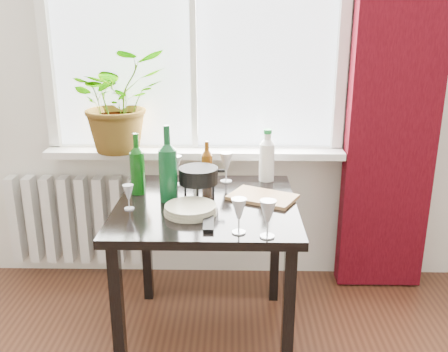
{
  "coord_description": "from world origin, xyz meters",
  "views": [
    {
      "loc": [
        0.23,
        -0.66,
        1.59
      ],
      "look_at": [
        0.18,
        1.55,
        0.87
      ],
      "focal_mm": 40.0,
      "sensor_mm": 36.0,
      "label": 1
    }
  ],
  "objects_px": {
    "radiator": "(76,220)",
    "tv_remote": "(208,224)",
    "wineglass_far_right": "(268,218)",
    "fondue_pot": "(199,182)",
    "plate_stack": "(191,209)",
    "cutting_board": "(263,197)",
    "wineglass_front_right": "(239,216)",
    "table": "(207,221)",
    "wineglass_back_left": "(176,170)",
    "wine_bottle_left": "(137,163)",
    "wineglass_back_center": "(226,167)",
    "wineglass_front_left": "(129,197)",
    "wine_bottle_right": "(168,163)",
    "potted_plant": "(119,101)",
    "bottle_amber": "(207,163)"
  },
  "relations": [
    {
      "from": "radiator",
      "to": "cutting_board",
      "type": "bearing_deg",
      "value": -26.83
    },
    {
      "from": "wineglass_front_right",
      "to": "fondue_pot",
      "type": "height_order",
      "value": "wineglass_front_right"
    },
    {
      "from": "table",
      "to": "wineglass_front_right",
      "type": "distance_m",
      "value": 0.41
    },
    {
      "from": "wineglass_front_left",
      "to": "bottle_amber",
      "type": "bearing_deg",
      "value": 46.56
    },
    {
      "from": "wine_bottle_right",
      "to": "fondue_pot",
      "type": "distance_m",
      "value": 0.19
    },
    {
      "from": "wineglass_back_center",
      "to": "wine_bottle_right",
      "type": "bearing_deg",
      "value": -133.42
    },
    {
      "from": "wineglass_far_right",
      "to": "fondue_pot",
      "type": "relative_size",
      "value": 0.73
    },
    {
      "from": "wineglass_far_right",
      "to": "wineglass_back_center",
      "type": "height_order",
      "value": "wineglass_back_center"
    },
    {
      "from": "radiator",
      "to": "table",
      "type": "height_order",
      "value": "table"
    },
    {
      "from": "wineglass_front_left",
      "to": "plate_stack",
      "type": "relative_size",
      "value": 0.49
    },
    {
      "from": "fondue_pot",
      "to": "tv_remote",
      "type": "xyz_separation_m",
      "value": [
        0.07,
        -0.35,
        -0.07
      ]
    },
    {
      "from": "wineglass_far_right",
      "to": "tv_remote",
      "type": "height_order",
      "value": "wineglass_far_right"
    },
    {
      "from": "wine_bottle_left",
      "to": "wineglass_back_center",
      "type": "bearing_deg",
      "value": 23.27
    },
    {
      "from": "radiator",
      "to": "wineglass_back_center",
      "type": "xyz_separation_m",
      "value": [
        0.94,
        -0.31,
        0.44
      ]
    },
    {
      "from": "plate_stack",
      "to": "cutting_board",
      "type": "distance_m",
      "value": 0.39
    },
    {
      "from": "potted_plant",
      "to": "wineglass_back_left",
      "type": "height_order",
      "value": "potted_plant"
    },
    {
      "from": "wine_bottle_right",
      "to": "potted_plant",
      "type": "bearing_deg",
      "value": 122.61
    },
    {
      "from": "fondue_pot",
      "to": "wineglass_front_left",
      "type": "bearing_deg",
      "value": -135.96
    },
    {
      "from": "potted_plant",
      "to": "tv_remote",
      "type": "height_order",
      "value": "potted_plant"
    },
    {
      "from": "radiator",
      "to": "tv_remote",
      "type": "height_order",
      "value": "tv_remote"
    },
    {
      "from": "plate_stack",
      "to": "radiator",
      "type": "bearing_deg",
      "value": 135.94
    },
    {
      "from": "wine_bottle_right",
      "to": "fondue_pot",
      "type": "xyz_separation_m",
      "value": [
        0.14,
        0.05,
        -0.11
      ]
    },
    {
      "from": "wine_bottle_right",
      "to": "wineglass_front_right",
      "type": "xyz_separation_m",
      "value": [
        0.33,
        -0.37,
        -0.11
      ]
    },
    {
      "from": "plate_stack",
      "to": "fondue_pot",
      "type": "distance_m",
      "value": 0.22
    },
    {
      "from": "wineglass_far_right",
      "to": "wineglass_front_left",
      "type": "xyz_separation_m",
      "value": [
        -0.61,
        0.29,
        -0.02
      ]
    },
    {
      "from": "fondue_pot",
      "to": "cutting_board",
      "type": "distance_m",
      "value": 0.32
    },
    {
      "from": "wineglass_far_right",
      "to": "wineglass_back_left",
      "type": "relative_size",
      "value": 1.0
    },
    {
      "from": "cutting_board",
      "to": "wineglass_front_right",
      "type": "bearing_deg",
      "value": -106.56
    },
    {
      "from": "table",
      "to": "radiator",
      "type": "bearing_deg",
      "value": 143.46
    },
    {
      "from": "potted_plant",
      "to": "bottle_amber",
      "type": "relative_size",
      "value": 2.45
    },
    {
      "from": "wineglass_front_left",
      "to": "plate_stack",
      "type": "height_order",
      "value": "wineglass_front_left"
    },
    {
      "from": "table",
      "to": "wineglass_far_right",
      "type": "bearing_deg",
      "value": -54.67
    },
    {
      "from": "wineglass_far_right",
      "to": "fondue_pot",
      "type": "distance_m",
      "value": 0.55
    },
    {
      "from": "tv_remote",
      "to": "wine_bottle_left",
      "type": "bearing_deg",
      "value": 130.54
    },
    {
      "from": "wine_bottle_right",
      "to": "wineglass_far_right",
      "type": "relative_size",
      "value": 2.33
    },
    {
      "from": "wine_bottle_left",
      "to": "wineglass_front_right",
      "type": "height_order",
      "value": "wine_bottle_left"
    },
    {
      "from": "wineglass_back_center",
      "to": "wineglass_front_left",
      "type": "relative_size",
      "value": 1.39
    },
    {
      "from": "radiator",
      "to": "tv_remote",
      "type": "relative_size",
      "value": 5.18
    },
    {
      "from": "cutting_board",
      "to": "plate_stack",
      "type": "bearing_deg",
      "value": -149.81
    },
    {
      "from": "wineglass_far_right",
      "to": "cutting_board",
      "type": "bearing_deg",
      "value": 89.33
    },
    {
      "from": "table",
      "to": "fondue_pot",
      "type": "xyz_separation_m",
      "value": [
        -0.04,
        0.08,
        0.17
      ]
    },
    {
      "from": "wineglass_front_right",
      "to": "wineglass_far_right",
      "type": "height_order",
      "value": "wineglass_far_right"
    },
    {
      "from": "wine_bottle_left",
      "to": "cutting_board",
      "type": "bearing_deg",
      "value": -6.15
    },
    {
      "from": "wineglass_front_left",
      "to": "plate_stack",
      "type": "bearing_deg",
      "value": -8.78
    },
    {
      "from": "wineglass_front_right",
      "to": "tv_remote",
      "type": "xyz_separation_m",
      "value": [
        -0.13,
        0.07,
        -0.07
      ]
    },
    {
      "from": "wineglass_front_right",
      "to": "tv_remote",
      "type": "height_order",
      "value": "wineglass_front_right"
    },
    {
      "from": "radiator",
      "to": "plate_stack",
      "type": "bearing_deg",
      "value": -44.06
    },
    {
      "from": "bottle_amber",
      "to": "wineglass_front_right",
      "type": "height_order",
      "value": "bottle_amber"
    },
    {
      "from": "table",
      "to": "wineglass_back_left",
      "type": "distance_m",
      "value": 0.36
    },
    {
      "from": "plate_stack",
      "to": "tv_remote",
      "type": "bearing_deg",
      "value": -57.37
    }
  ]
}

